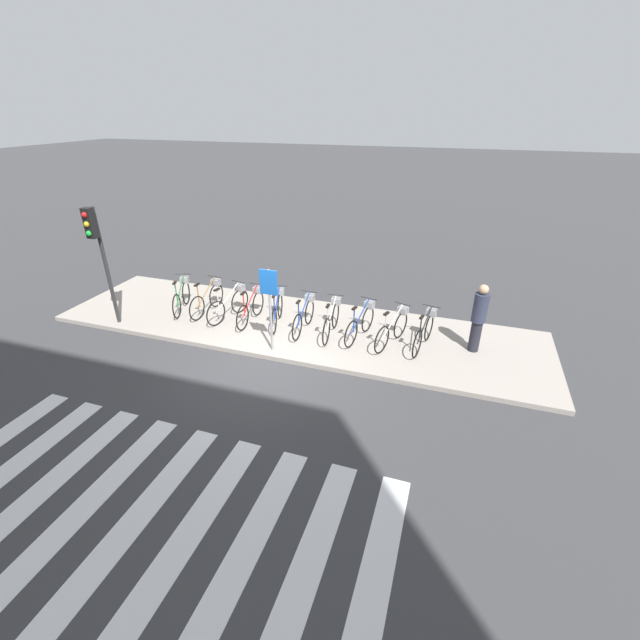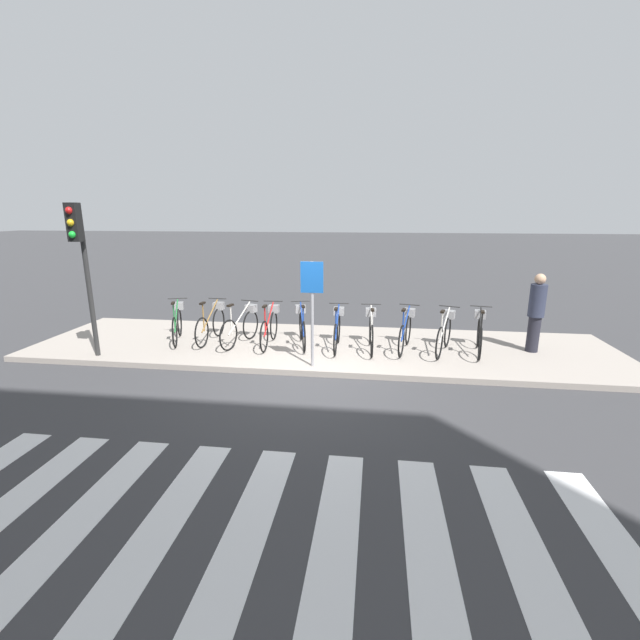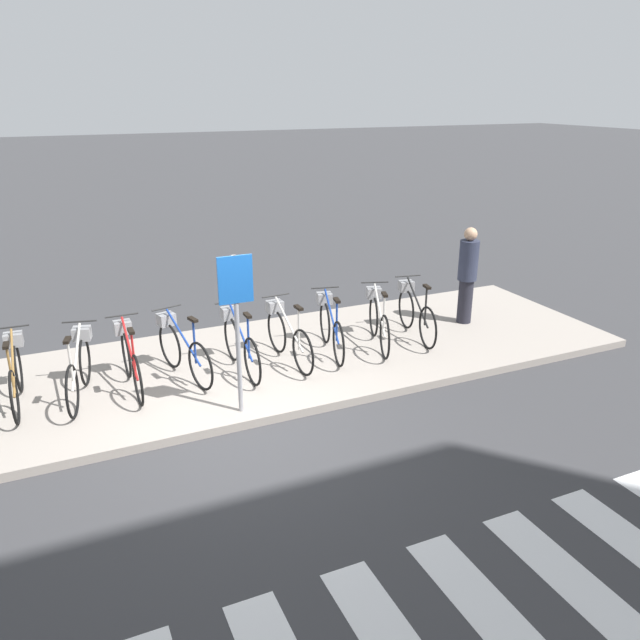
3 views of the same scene
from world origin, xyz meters
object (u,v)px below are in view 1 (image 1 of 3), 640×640
object	(u,v)px
parked_bicycle_1	(208,297)
parked_bicycle_4	(278,308)
parked_bicycle_3	(252,306)
pedestrian	(479,317)
parked_bicycle_5	(305,314)
sign_post	(269,297)
parked_bicycle_9	(425,330)
parked_bicycle_0	(182,295)
parked_bicycle_6	(332,318)
parked_bicycle_2	(230,303)
parked_bicycle_8	(394,327)
traffic_light	(97,243)
parked_bicycle_7	(361,322)

from	to	relation	value
parked_bicycle_1	parked_bicycle_4	distance (m)	2.20
parked_bicycle_3	pedestrian	size ratio (longest dim) A/B	0.96
parked_bicycle_5	parked_bicycle_3	bearing A→B (deg)	178.26
sign_post	parked_bicycle_9	bearing A→B (deg)	21.33
parked_bicycle_0	sign_post	distance (m)	3.87
parked_bicycle_4	parked_bicycle_6	xyz separation A→B (m)	(1.60, -0.13, 0.00)
parked_bicycle_0	parked_bicycle_6	world-z (taller)	same
parked_bicycle_2	sign_post	world-z (taller)	sign_post
parked_bicycle_0	parked_bicycle_8	distance (m)	6.25
parked_bicycle_4	parked_bicycle_9	bearing A→B (deg)	-0.47
pedestrian	traffic_light	xyz separation A→B (m)	(-9.44, -1.63, 1.39)
parked_bicycle_6	parked_bicycle_9	distance (m)	2.38
parked_bicycle_5	parked_bicycle_8	world-z (taller)	same
parked_bicycle_1	sign_post	bearing A→B (deg)	-28.67
parked_bicycle_7	parked_bicycle_0	bearing A→B (deg)	179.91
parked_bicycle_5	parked_bicycle_1	bearing A→B (deg)	176.64
parked_bicycle_0	parked_bicycle_4	size ratio (longest dim) A/B	0.98
parked_bicycle_7	parked_bicycle_8	xyz separation A→B (m)	(0.84, -0.06, 0.00)
sign_post	parked_bicycle_8	bearing A→B (deg)	25.02
parked_bicycle_6	pedestrian	bearing A→B (deg)	4.71
parked_bicycle_0	parked_bicycle_7	xyz separation A→B (m)	(5.41, -0.01, 0.00)
parked_bicycle_8	parked_bicycle_6	bearing A→B (deg)	-179.72
parked_bicycle_4	sign_post	size ratio (longest dim) A/B	0.78
parked_bicycle_2	traffic_light	size ratio (longest dim) A/B	0.51
parked_bicycle_4	parked_bicycle_8	bearing A→B (deg)	-2.12
parked_bicycle_3	pedestrian	world-z (taller)	pedestrian
parked_bicycle_8	parked_bicycle_2	bearing A→B (deg)	179.70
parked_bicycle_9	pedestrian	bearing A→B (deg)	9.51
parked_bicycle_5	parked_bicycle_7	bearing A→B (deg)	2.76
parked_bicycle_2	pedestrian	xyz separation A→B (m)	(6.58, 0.26, 0.47)
parked_bicycle_1	traffic_light	size ratio (longest dim) A/B	0.52
parked_bicycle_8	parked_bicycle_1	bearing A→B (deg)	178.27
traffic_light	parked_bicycle_8	bearing A→B (deg)	10.18
pedestrian	sign_post	size ratio (longest dim) A/B	0.83
traffic_light	parked_bicycle_5	bearing A→B (deg)	14.58
parked_bicycle_6	traffic_light	xyz separation A→B (m)	(-5.87, -1.34, 1.86)
parked_bicycle_3	traffic_light	size ratio (longest dim) A/B	0.52
parked_bicycle_2	sign_post	size ratio (longest dim) A/B	0.78
parked_bicycle_4	parked_bicycle_8	xyz separation A→B (m)	(3.21, -0.12, 0.00)
parked_bicycle_4	parked_bicycle_2	bearing A→B (deg)	-176.16
parked_bicycle_2	parked_bicycle_6	size ratio (longest dim) A/B	0.98
parked_bicycle_2	parked_bicycle_3	xyz separation A→B (m)	(0.67, 0.01, 0.00)
parked_bicycle_3	parked_bicycle_7	xyz separation A→B (m)	(3.11, 0.03, 0.00)
parked_bicycle_4	sign_post	distance (m)	1.78
parked_bicycle_0	parked_bicycle_4	bearing A→B (deg)	0.97
parked_bicycle_6	parked_bicycle_3	bearing A→B (deg)	179.01
parked_bicycle_6	parked_bicycle_0	bearing A→B (deg)	179.07
parked_bicycle_1	parked_bicycle_6	xyz separation A→B (m)	(3.80, -0.17, 0.00)
parked_bicycle_7	sign_post	bearing A→B (deg)	-144.94
parked_bicycle_0	parked_bicycle_6	distance (m)	4.63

